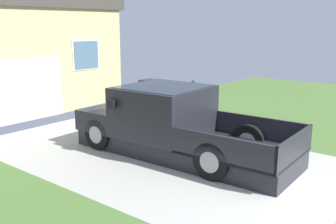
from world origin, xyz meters
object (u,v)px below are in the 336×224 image
(person_with_hat, at_px, (193,106))
(handbag, at_px, (203,134))
(pickup_truck, at_px, (168,124))
(wheeled_trash_bin, at_px, (151,94))

(person_with_hat, distance_m, handbag, 0.85)
(handbag, bearing_deg, person_with_hat, 130.72)
(pickup_truck, bearing_deg, person_with_hat, 5.03)
(person_with_hat, bearing_deg, pickup_truck, 5.24)
(handbag, distance_m, wheeled_trash_bin, 4.12)
(pickup_truck, xyz_separation_m, person_with_hat, (1.27, 0.15, 0.21))
(person_with_hat, height_order, wheeled_trash_bin, person_with_hat)
(pickup_truck, bearing_deg, handbag, -4.72)
(person_with_hat, bearing_deg, handbag, 129.19)
(pickup_truck, height_order, person_with_hat, person_with_hat)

